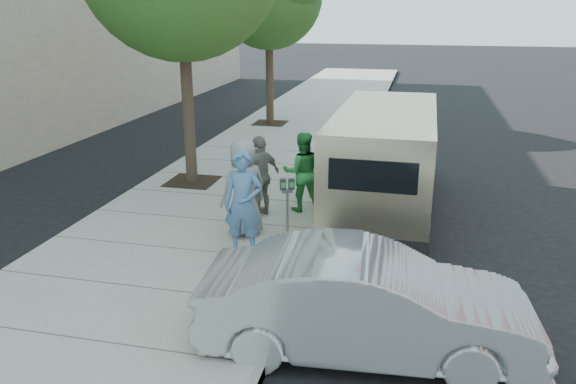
% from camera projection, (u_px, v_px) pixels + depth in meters
% --- Properties ---
extents(ground, '(120.00, 120.00, 0.00)m').
position_uv_depth(ground, '(253.00, 230.00, 11.40)').
color(ground, black).
rests_on(ground, ground).
extents(sidewalk, '(5.00, 60.00, 0.15)m').
position_uv_depth(sidewalk, '(207.00, 223.00, 11.59)').
color(sidewalk, gray).
rests_on(sidewalk, ground).
extents(curb_face, '(0.12, 60.00, 0.16)m').
position_uv_depth(curb_face, '(323.00, 233.00, 11.06)').
color(curb_face, gray).
rests_on(curb_face, ground).
extents(parking_meter, '(0.28, 0.17, 1.27)m').
position_uv_depth(parking_meter, '(287.00, 197.00, 10.05)').
color(parking_meter, gray).
rests_on(parking_meter, sidewalk).
extents(van, '(2.11, 6.06, 2.24)m').
position_uv_depth(van, '(385.00, 157.00, 12.30)').
color(van, beige).
rests_on(van, ground).
extents(sedan, '(4.41, 1.84, 1.42)m').
position_uv_depth(sedan, '(367.00, 303.00, 7.18)').
color(sedan, '#A2A6A9').
rests_on(sedan, ground).
extents(person_officer, '(0.72, 0.50, 1.88)m').
position_uv_depth(person_officer, '(243.00, 204.00, 9.66)').
color(person_officer, teal).
rests_on(person_officer, sidewalk).
extents(person_green_shirt, '(0.99, 0.87, 1.70)m').
position_uv_depth(person_green_shirt, '(302.00, 172.00, 11.85)').
color(person_green_shirt, '#2D8C3E').
rests_on(person_green_shirt, sidewalk).
extents(person_gray_shirt, '(1.07, 1.05, 1.86)m').
position_uv_depth(person_gray_shirt, '(244.00, 188.00, 10.53)').
color(person_gray_shirt, gray).
rests_on(person_gray_shirt, sidewalk).
extents(person_striped_polo, '(0.86, 1.07, 1.70)m').
position_uv_depth(person_striped_polo, '(261.00, 176.00, 11.54)').
color(person_striped_polo, gray).
rests_on(person_striped_polo, sidewalk).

